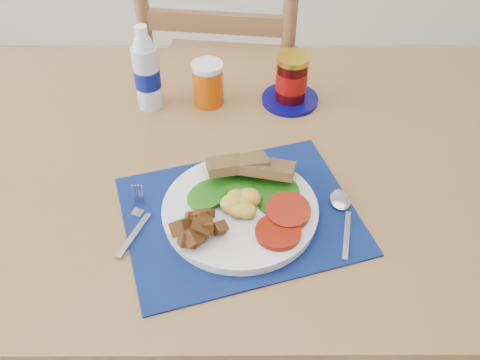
# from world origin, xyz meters

# --- Properties ---
(table) EXTENTS (1.40, 0.90, 0.75)m
(table) POSITION_xyz_m (0.00, 0.20, 0.67)
(table) COLOR brown
(table) RESTS_ON ground
(chair_far) EXTENTS (0.51, 0.50, 1.25)m
(chair_far) POSITION_xyz_m (-0.03, 0.84, 0.62)
(chair_far) COLOR brown
(chair_far) RESTS_ON ground
(placemat) EXTENTS (0.50, 0.44, 0.00)m
(placemat) POSITION_xyz_m (0.02, 0.03, 0.75)
(placemat) COLOR black
(placemat) RESTS_ON table
(breakfast_plate) EXTENTS (0.28, 0.28, 0.07)m
(breakfast_plate) POSITION_xyz_m (0.01, 0.03, 0.77)
(breakfast_plate) COLOR silver
(breakfast_plate) RESTS_ON placemat
(fork) EXTENTS (0.05, 0.16, 0.00)m
(fork) POSITION_xyz_m (-0.17, 0.01, 0.76)
(fork) COLOR #B2B5BA
(fork) RESTS_ON placemat
(spoon) EXTENTS (0.04, 0.17, 0.00)m
(spoon) POSITION_xyz_m (0.21, 0.04, 0.76)
(spoon) COLOR #B2B5BA
(spoon) RESTS_ON placemat
(water_bottle) EXTENTS (0.06, 0.06, 0.20)m
(water_bottle) POSITION_xyz_m (-0.19, 0.39, 0.84)
(water_bottle) COLOR #ADBFCC
(water_bottle) RESTS_ON table
(juice_glass) EXTENTS (0.07, 0.07, 0.10)m
(juice_glass) POSITION_xyz_m (-0.05, 0.40, 0.80)
(juice_glass) COLOR #B44504
(juice_glass) RESTS_ON table
(jam_on_saucer) EXTENTS (0.13, 0.13, 0.12)m
(jam_on_saucer) POSITION_xyz_m (0.14, 0.40, 0.80)
(jam_on_saucer) COLOR #060559
(jam_on_saucer) RESTS_ON table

